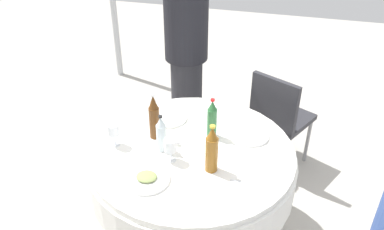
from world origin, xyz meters
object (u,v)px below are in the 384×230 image
person_south (186,61)px  bottle_amber_far (212,150)px  wine_glass_west (114,131)px  plate_front (147,179)px  bottle_clear_right (161,134)px  wine_glass_rear (171,146)px  plate_left (250,135)px  bottle_brown_west (154,117)px  dining_table (192,168)px  plate_east (168,118)px  bottle_green_south (212,119)px  chair_near (279,114)px

person_south → bottle_amber_far: bearing=-85.2°
wine_glass_west → plate_front: size_ratio=0.58×
wine_glass_west → bottle_clear_right: bearing=-173.8°
wine_glass_west → plate_front: bearing=140.3°
wine_glass_rear → plate_left: wine_glass_rear is taller
bottle_clear_right → bottle_brown_west: bottle_brown_west is taller
plate_left → plate_front: bearing=49.1°
wine_glass_west → plate_left: bearing=-158.7°
dining_table → bottle_clear_right: bottle_clear_right is taller
bottle_brown_west → plate_front: bearing=103.5°
plate_east → person_south: (0.07, -0.67, 0.12)m
bottle_clear_right → plate_east: bearing=-78.3°
bottle_brown_west → bottle_green_south: bearing=-163.4°
wine_glass_west → bottle_amber_far: bearing=173.5°
bottle_brown_west → person_south: (0.05, -0.89, -0.02)m
plate_east → person_south: 0.68m
chair_near → bottle_green_south: bearing=-90.1°
person_south → bottle_brown_west: bearing=-104.8°
dining_table → bottle_brown_west: size_ratio=4.12×
bottle_clear_right → wine_glass_west: bearing=6.2°
dining_table → plate_left: 0.42m
wine_glass_west → person_south: person_south is taller
plate_front → person_south: size_ratio=0.16×
bottle_clear_right → plate_east: 0.36m
wine_glass_rear → bottle_green_south: bearing=-119.9°
plate_front → plate_left: size_ratio=1.08×
dining_table → wine_glass_west: (0.47, 0.09, 0.26)m
wine_glass_west → plate_left: (-0.79, -0.31, -0.10)m
bottle_green_south → person_south: bearing=-63.5°
wine_glass_west → chair_near: bearing=-133.6°
dining_table → bottle_amber_far: bearing=134.8°
plate_front → plate_left: 0.74m
plate_east → plate_left: bearing=174.1°
bottle_brown_west → bottle_amber_far: bearing=152.3°
bottle_brown_west → wine_glass_west: bearing=35.1°
wine_glass_west → plate_east: bearing=-121.5°
bottle_green_south → plate_left: size_ratio=1.14×
bottle_green_south → bottle_clear_right: (0.26, 0.22, -0.01)m
plate_front → chair_near: 1.40m
bottle_amber_far → wine_glass_west: (0.62, -0.07, -0.03)m
chair_near → wine_glass_west: bearing=-106.0°
bottle_amber_far → wine_glass_rear: 0.25m
wine_glass_west → wine_glass_rear: bearing=172.1°
plate_left → person_south: size_ratio=0.14×
bottle_clear_right → plate_east: size_ratio=0.96×
bottle_clear_right → bottle_brown_west: (0.09, -0.11, 0.03)m
bottle_clear_right → chair_near: bottle_clear_right is taller
plate_front → plate_east: 0.62m
bottle_green_south → plate_left: 0.27m
bottle_amber_far → chair_near: bottle_amber_far is taller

